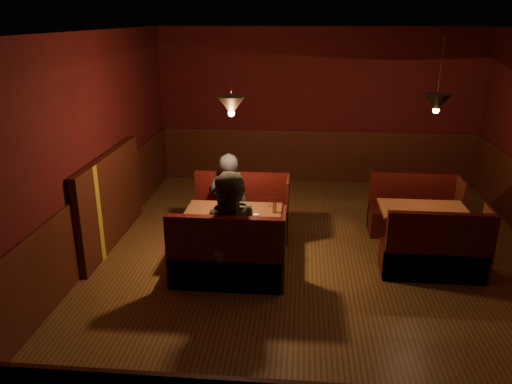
# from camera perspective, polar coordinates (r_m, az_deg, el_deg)

# --- Properties ---
(room) EXTENTS (6.02, 7.02, 2.92)m
(room) POSITION_cam_1_polar(r_m,az_deg,el_deg) (6.30, 5.18, 0.70)
(room) COLOR #523111
(room) RESTS_ON ground
(main_table) EXTENTS (1.25, 0.76, 0.88)m
(main_table) POSITION_cam_1_polar(r_m,az_deg,el_deg) (6.54, -2.50, -3.50)
(main_table) COLOR #5D2D18
(main_table) RESTS_ON ground
(main_bench_far) EXTENTS (1.38, 0.49, 0.94)m
(main_bench_far) POSITION_cam_1_polar(r_m,az_deg,el_deg) (7.28, -1.63, -2.91)
(main_bench_far) COLOR black
(main_bench_far) RESTS_ON ground
(main_bench_near) EXTENTS (1.38, 0.49, 0.94)m
(main_bench_near) POSITION_cam_1_polar(r_m,az_deg,el_deg) (6.00, -3.25, -8.07)
(main_bench_near) COLOR black
(main_bench_near) RESTS_ON ground
(second_table) EXTENTS (1.14, 0.73, 0.64)m
(second_table) POSITION_cam_1_polar(r_m,az_deg,el_deg) (7.07, 18.51, -3.08)
(second_table) COLOR #5D2D18
(second_table) RESTS_ON ground
(second_bench_far) EXTENTS (1.26, 0.47, 0.90)m
(second_bench_far) POSITION_cam_1_polar(r_m,az_deg,el_deg) (7.77, 17.48, -2.46)
(second_bench_far) COLOR black
(second_bench_far) RESTS_ON ground
(second_bench_near) EXTENTS (1.26, 0.47, 0.90)m
(second_bench_near) POSITION_cam_1_polar(r_m,az_deg,el_deg) (6.55, 19.82, -6.90)
(second_bench_near) COLOR black
(second_bench_near) RESTS_ON ground
(diner_a) EXTENTS (0.62, 0.44, 1.62)m
(diner_a) POSITION_cam_1_polar(r_m,az_deg,el_deg) (7.07, -3.15, 0.82)
(diner_a) COLOR #2D2D2D
(diner_a) RESTS_ON ground
(diner_b) EXTENTS (0.89, 0.71, 1.75)m
(diner_b) POSITION_cam_1_polar(r_m,az_deg,el_deg) (5.79, -2.56, -2.82)
(diner_b) COLOR #373125
(diner_b) RESTS_ON ground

